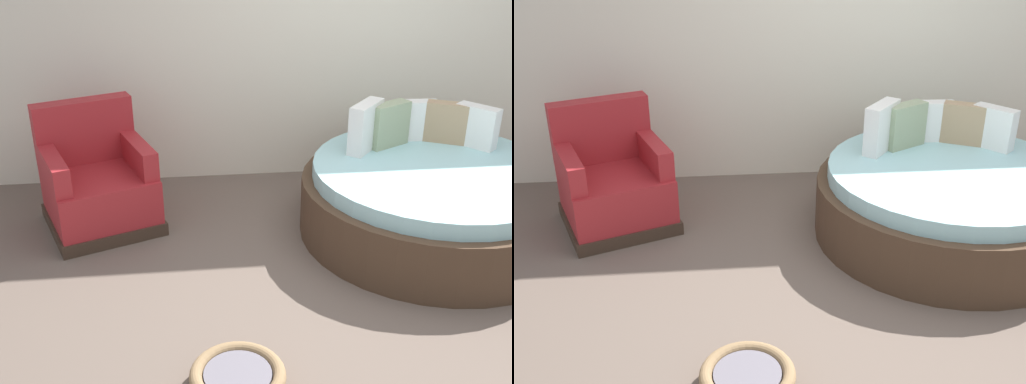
# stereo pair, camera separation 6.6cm
# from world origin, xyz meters

# --- Properties ---
(ground_plane) EXTENTS (8.00, 8.00, 0.02)m
(ground_plane) POSITION_xyz_m (0.00, 0.00, -0.01)
(ground_plane) COLOR #66564C
(round_daybed) EXTENTS (1.99, 1.99, 0.94)m
(round_daybed) POSITION_xyz_m (0.64, 0.77, 0.29)
(round_daybed) COLOR #473323
(round_daybed) RESTS_ON ground_plane
(red_armchair) EXTENTS (1.03, 1.03, 0.94)m
(red_armchair) POSITION_xyz_m (-1.90, 1.21, 0.33)
(red_armchair) COLOR #38281E
(red_armchair) RESTS_ON ground_plane
(pet_basket) EXTENTS (0.51, 0.51, 0.13)m
(pet_basket) POSITION_xyz_m (-0.97, -0.77, 0.07)
(pet_basket) COLOR #8E704C
(pet_basket) RESTS_ON ground_plane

